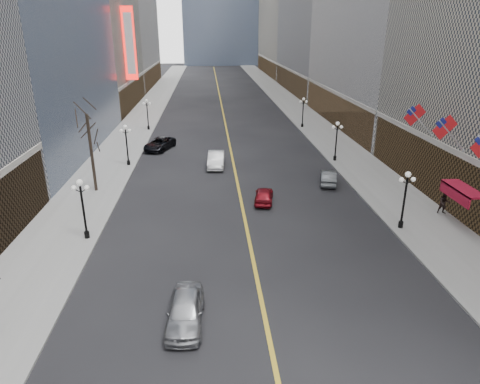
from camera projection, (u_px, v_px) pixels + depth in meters
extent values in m
cube|color=gray|center=(310.00, 122.00, 70.32)|extent=(6.00, 230.00, 0.15)
cube|color=gray|center=(138.00, 125.00, 68.37)|extent=(6.00, 230.00, 0.15)
cube|color=gold|center=(223.00, 112.00, 78.68)|extent=(0.25, 200.00, 0.02)
cube|color=#4B3C32|center=(341.00, 108.00, 67.86)|extent=(2.80, 35.00, 5.00)
cube|color=#4B3C32|center=(295.00, 81.00, 103.24)|extent=(2.80, 39.00, 5.00)
cube|color=#4B3C32|center=(270.00, 66.00, 143.28)|extent=(2.80, 45.00, 5.00)
cube|color=#4B3C32|center=(127.00, 94.00, 82.99)|extent=(2.80, 29.00, 5.00)
cube|color=#4B3C32|center=(149.00, 76.00, 114.65)|extent=(2.80, 37.00, 5.00)
cylinder|color=black|center=(401.00, 224.00, 32.81)|extent=(0.36, 0.36, 0.50)
cylinder|color=black|center=(404.00, 203.00, 32.18)|extent=(0.16, 0.16, 4.00)
sphere|color=white|center=(408.00, 174.00, 31.36)|extent=(0.44, 0.44, 0.44)
sphere|color=white|center=(401.00, 180.00, 31.47)|extent=(0.36, 0.36, 0.36)
sphere|color=white|center=(413.00, 179.00, 31.53)|extent=(0.36, 0.36, 0.36)
cylinder|color=black|center=(335.00, 158.00, 49.57)|extent=(0.36, 0.36, 0.50)
cylinder|color=black|center=(336.00, 143.00, 48.94)|extent=(0.16, 0.16, 4.00)
sphere|color=white|center=(338.00, 124.00, 48.12)|extent=(0.44, 0.44, 0.44)
sphere|color=white|center=(333.00, 127.00, 48.23)|extent=(0.36, 0.36, 0.36)
sphere|color=white|center=(341.00, 127.00, 48.29)|extent=(0.36, 0.36, 0.36)
cylinder|color=black|center=(302.00, 125.00, 66.33)|extent=(0.36, 0.36, 0.50)
cylinder|color=black|center=(303.00, 114.00, 65.70)|extent=(0.16, 0.16, 4.00)
sphere|color=white|center=(304.00, 99.00, 64.88)|extent=(0.44, 0.44, 0.44)
sphere|color=white|center=(301.00, 102.00, 64.99)|extent=(0.36, 0.36, 0.36)
sphere|color=white|center=(306.00, 102.00, 65.05)|extent=(0.36, 0.36, 0.36)
cylinder|color=black|center=(87.00, 235.00, 31.16)|extent=(0.36, 0.36, 0.50)
cylinder|color=black|center=(84.00, 213.00, 30.54)|extent=(0.16, 0.16, 4.00)
sphere|color=white|center=(80.00, 182.00, 29.71)|extent=(0.44, 0.44, 0.44)
sphere|color=white|center=(74.00, 188.00, 29.83)|extent=(0.36, 0.36, 0.36)
sphere|color=white|center=(87.00, 188.00, 29.89)|extent=(0.36, 0.36, 0.36)
cylinder|color=black|center=(129.00, 163.00, 47.92)|extent=(0.36, 0.36, 0.50)
cylinder|color=black|center=(127.00, 147.00, 47.30)|extent=(0.16, 0.16, 4.00)
sphere|color=white|center=(125.00, 127.00, 46.47)|extent=(0.44, 0.44, 0.44)
sphere|color=white|center=(121.00, 131.00, 46.59)|extent=(0.36, 0.36, 0.36)
sphere|color=white|center=(130.00, 130.00, 46.65)|extent=(0.36, 0.36, 0.36)
cylinder|color=black|center=(149.00, 128.00, 64.68)|extent=(0.36, 0.36, 0.50)
cylinder|color=black|center=(148.00, 116.00, 64.06)|extent=(0.16, 0.16, 4.00)
sphere|color=white|center=(146.00, 101.00, 63.23)|extent=(0.44, 0.44, 0.44)
sphere|color=white|center=(144.00, 104.00, 63.35)|extent=(0.36, 0.36, 0.36)
sphere|color=white|center=(150.00, 103.00, 63.41)|extent=(0.36, 0.36, 0.36)
cylinder|color=#B2B2B7|center=(452.00, 136.00, 32.65)|extent=(2.49, 0.12, 2.49)
cube|color=red|center=(445.00, 127.00, 32.38)|extent=(1.94, 0.04, 1.94)
cube|color=navy|center=(441.00, 123.00, 32.23)|extent=(0.88, 0.06, 0.88)
cylinder|color=#B2B2B7|center=(421.00, 122.00, 37.31)|extent=(2.49, 0.12, 2.49)
cube|color=red|center=(415.00, 115.00, 37.03)|extent=(1.94, 0.04, 1.94)
cube|color=navy|center=(411.00, 111.00, 36.88)|extent=(0.88, 0.06, 0.88)
cube|color=maroon|center=(464.00, 189.00, 32.12)|extent=(1.40, 4.00, 0.15)
cube|color=maroon|center=(455.00, 194.00, 32.21)|extent=(0.10, 4.00, 0.90)
cube|color=red|center=(129.00, 44.00, 73.28)|extent=(2.00, 0.50, 12.00)
cube|color=white|center=(130.00, 44.00, 73.28)|extent=(1.40, 0.55, 10.00)
cylinder|color=#2D231C|center=(92.00, 153.00, 39.16)|extent=(0.28, 0.28, 7.20)
imported|color=#929499|center=(185.00, 310.00, 22.17)|extent=(2.07, 4.71, 1.58)
imported|color=silver|center=(216.00, 159.00, 47.56)|extent=(2.05, 5.10, 1.65)
imported|color=black|center=(160.00, 144.00, 54.28)|extent=(4.20, 5.95, 1.51)
imported|color=maroon|center=(264.00, 195.00, 37.80)|extent=(2.25, 4.14, 1.34)
imported|color=#4E5255|center=(328.00, 177.00, 42.34)|extent=(2.44, 4.39, 1.37)
imported|color=black|center=(444.00, 203.00, 35.02)|extent=(1.00, 0.67, 1.90)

